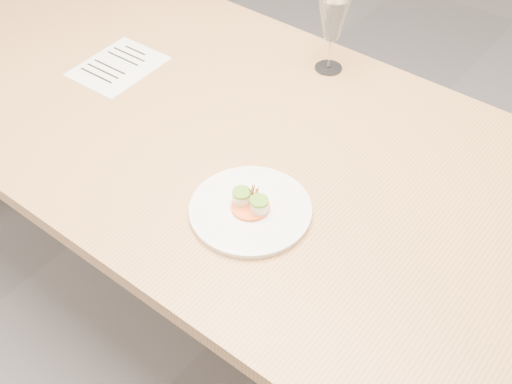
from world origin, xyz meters
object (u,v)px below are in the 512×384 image
Objects in this scene: dining_table at (241,154)px; dinner_plate at (251,209)px; wine_glass_1 at (333,19)px; recipe_sheet at (118,66)px.

dinner_plate reaches higher than dining_table.
dinner_plate is at bearing -73.19° from wine_glass_1.
recipe_sheet is at bearing 177.96° from dining_table.
dinner_plate is (0.19, -0.20, 0.08)m from dining_table.
recipe_sheet is (-0.65, 0.22, -0.01)m from dinner_plate.
recipe_sheet is at bearing -142.98° from wine_glass_1.
dinner_plate is 0.69m from recipe_sheet.
dinner_plate reaches higher than recipe_sheet.
dinner_plate is 1.08× the size of recipe_sheet.
dinner_plate is 1.23× the size of wine_glass_1.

